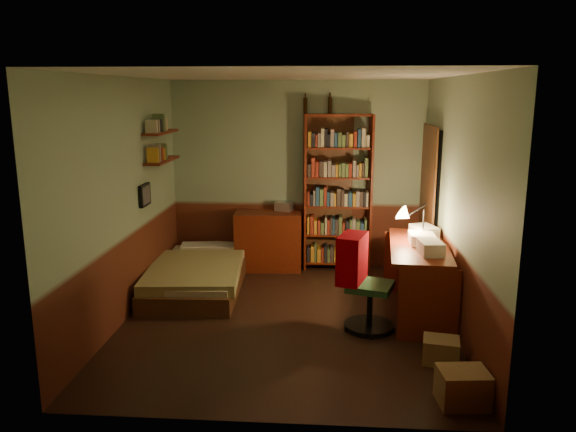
# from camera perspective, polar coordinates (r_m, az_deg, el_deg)

# --- Properties ---
(floor) EXTENTS (3.50, 4.00, 0.02)m
(floor) POSITION_cam_1_polar(r_m,az_deg,el_deg) (6.28, -0.17, -10.44)
(floor) COLOR black
(floor) RESTS_ON ground
(ceiling) EXTENTS (3.50, 4.00, 0.02)m
(ceiling) POSITION_cam_1_polar(r_m,az_deg,el_deg) (5.79, -0.19, 14.21)
(ceiling) COLOR silver
(ceiling) RESTS_ON wall_back
(wall_back) EXTENTS (3.50, 0.02, 2.60)m
(wall_back) POSITION_cam_1_polar(r_m,az_deg,el_deg) (7.87, 0.93, 4.18)
(wall_back) COLOR gray
(wall_back) RESTS_ON ground
(wall_left) EXTENTS (0.02, 4.00, 2.60)m
(wall_left) POSITION_cam_1_polar(r_m,az_deg,el_deg) (6.27, -16.42, 1.54)
(wall_left) COLOR gray
(wall_left) RESTS_ON ground
(wall_right) EXTENTS (0.02, 4.00, 2.60)m
(wall_right) POSITION_cam_1_polar(r_m,az_deg,el_deg) (6.02, 16.76, 1.08)
(wall_right) COLOR gray
(wall_right) RESTS_ON ground
(wall_front) EXTENTS (3.50, 0.02, 2.60)m
(wall_front) POSITION_cam_1_polar(r_m,az_deg,el_deg) (3.95, -2.39, -4.23)
(wall_front) COLOR gray
(wall_front) RESTS_ON ground
(doorway) EXTENTS (0.06, 0.90, 2.00)m
(doorway) POSITION_cam_1_polar(r_m,az_deg,el_deg) (7.32, 14.16, 0.79)
(doorway) COLOR black
(doorway) RESTS_ON ground
(door_trim) EXTENTS (0.02, 0.98, 2.08)m
(door_trim) POSITION_cam_1_polar(r_m,az_deg,el_deg) (7.32, 13.89, 0.80)
(door_trim) COLOR #452714
(door_trim) RESTS_ON ground
(bed) EXTENTS (1.12, 2.01, 0.59)m
(bed) POSITION_cam_1_polar(r_m,az_deg,el_deg) (7.21, -9.12, -4.98)
(bed) COLOR olive
(bed) RESTS_ON ground
(dresser) EXTENTS (0.94, 0.51, 0.81)m
(dresser) POSITION_cam_1_polar(r_m,az_deg,el_deg) (7.84, -2.02, -2.51)
(dresser) COLOR #591B0C
(dresser) RESTS_ON ground
(mini_stereo) EXTENTS (0.27, 0.24, 0.12)m
(mini_stereo) POSITION_cam_1_polar(r_m,az_deg,el_deg) (7.84, -0.38, 1.01)
(mini_stereo) COLOR #B2B2B7
(mini_stereo) RESTS_ON dresser
(bookshelf) EXTENTS (0.95, 0.40, 2.15)m
(bookshelf) POSITION_cam_1_polar(r_m,az_deg,el_deg) (7.74, 5.00, 2.31)
(bookshelf) COLOR #591B0C
(bookshelf) RESTS_ON ground
(bottle_left) EXTENTS (0.06, 0.06, 0.21)m
(bottle_left) POSITION_cam_1_polar(r_m,az_deg,el_deg) (7.73, 1.77, 11.15)
(bottle_left) COLOR black
(bottle_left) RESTS_ON bookshelf
(bottle_right) EXTENTS (0.06, 0.06, 0.22)m
(bottle_right) POSITION_cam_1_polar(r_m,az_deg,el_deg) (7.73, 4.30, 11.15)
(bottle_right) COLOR black
(bottle_right) RESTS_ON bookshelf
(desk) EXTENTS (0.75, 1.55, 0.80)m
(desk) POSITION_cam_1_polar(r_m,az_deg,el_deg) (6.41, 13.01, -6.34)
(desk) COLOR #591B0C
(desk) RESTS_ON ground
(paper_stack) EXTENTS (0.32, 0.38, 0.13)m
(paper_stack) POSITION_cam_1_polar(r_m,az_deg,el_deg) (6.65, 13.66, -1.52)
(paper_stack) COLOR silver
(paper_stack) RESTS_ON desk
(desk_lamp) EXTENTS (0.22, 0.22, 0.56)m
(desk_lamp) POSITION_cam_1_polar(r_m,az_deg,el_deg) (6.47, 13.62, 0.07)
(desk_lamp) COLOR black
(desk_lamp) RESTS_ON desk
(office_chair) EXTENTS (0.67, 0.62, 1.10)m
(office_chair) POSITION_cam_1_polar(r_m,az_deg,el_deg) (5.88, 8.38, -6.37)
(office_chair) COLOR #25522A
(office_chair) RESTS_ON ground
(red_jacket) EXTENTS (0.30, 0.46, 0.51)m
(red_jacket) POSITION_cam_1_polar(r_m,az_deg,el_deg) (5.77, 7.12, 1.55)
(red_jacket) COLOR #B2010C
(red_jacket) RESTS_ON office_chair
(wall_shelf_lower) EXTENTS (0.20, 0.90, 0.03)m
(wall_shelf_lower) POSITION_cam_1_polar(r_m,az_deg,el_deg) (7.22, -12.65, 5.54)
(wall_shelf_lower) COLOR #591B0C
(wall_shelf_lower) RESTS_ON wall_left
(wall_shelf_upper) EXTENTS (0.20, 0.90, 0.03)m
(wall_shelf_upper) POSITION_cam_1_polar(r_m,az_deg,el_deg) (7.19, -12.78, 8.31)
(wall_shelf_upper) COLOR #591B0C
(wall_shelf_upper) RESTS_ON wall_left
(framed_picture) EXTENTS (0.04, 0.32, 0.26)m
(framed_picture) POSITION_cam_1_polar(r_m,az_deg,el_deg) (6.83, -14.34, 2.09)
(framed_picture) COLOR black
(framed_picture) RESTS_ON wall_left
(cardboard_box_a) EXTENTS (0.41, 0.34, 0.29)m
(cardboard_box_a) POSITION_cam_1_polar(r_m,az_deg,el_deg) (4.86, 17.34, -16.28)
(cardboard_box_a) COLOR olive
(cardboard_box_a) RESTS_ON ground
(cardboard_box_b) EXTENTS (0.37, 0.32, 0.23)m
(cardboard_box_b) POSITION_cam_1_polar(r_m,az_deg,el_deg) (5.48, 15.26, -13.04)
(cardboard_box_b) COLOR olive
(cardboard_box_b) RESTS_ON ground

